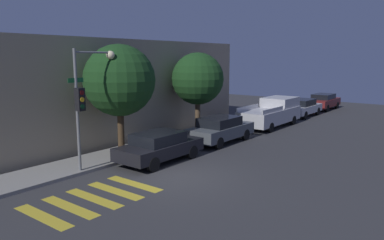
% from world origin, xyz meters
% --- Properties ---
extents(ground_plane, '(60.00, 60.00, 0.00)m').
position_xyz_m(ground_plane, '(0.00, 0.00, 0.00)').
color(ground_plane, '#333335').
extents(sidewalk, '(26.00, 2.25, 0.14)m').
position_xyz_m(sidewalk, '(0.00, 4.32, 0.07)').
color(sidewalk, gray).
rests_on(sidewalk, ground).
extents(building_row, '(26.00, 6.00, 5.63)m').
position_xyz_m(building_row, '(0.00, 8.85, 2.82)').
color(building_row, gray).
rests_on(building_row, ground).
extents(crosswalk, '(4.15, 2.60, 0.00)m').
position_xyz_m(crosswalk, '(-3.38, 0.80, 0.00)').
color(crosswalk, gold).
rests_on(crosswalk, ground).
extents(traffic_light_pole, '(2.30, 0.56, 5.02)m').
position_xyz_m(traffic_light_pole, '(-1.57, 3.37, 3.35)').
color(traffic_light_pole, slate).
rests_on(traffic_light_pole, ground).
extents(sedan_near_corner, '(4.21, 1.86, 1.36)m').
position_xyz_m(sedan_near_corner, '(1.27, 2.10, 0.72)').
color(sedan_near_corner, black).
rests_on(sedan_near_corner, ground).
extents(sedan_middle, '(4.38, 1.84, 1.44)m').
position_xyz_m(sedan_middle, '(6.21, 2.10, 0.75)').
color(sedan_middle, '#4C5156').
rests_on(sedan_middle, ground).
extents(pickup_truck, '(5.68, 2.10, 1.88)m').
position_xyz_m(pickup_truck, '(12.57, 2.10, 0.94)').
color(pickup_truck, '#BCBCC1').
rests_on(pickup_truck, ground).
extents(sedan_far_end, '(4.42, 1.75, 1.38)m').
position_xyz_m(sedan_far_end, '(17.99, 2.10, 0.73)').
color(sedan_far_end, silver).
rests_on(sedan_far_end, ground).
extents(sedan_tail_of_row, '(4.36, 1.76, 1.42)m').
position_xyz_m(sedan_tail_of_row, '(22.99, 2.10, 0.75)').
color(sedan_tail_of_row, maroon).
rests_on(sedan_tail_of_row, ground).
extents(tree_near_corner, '(3.35, 3.35, 5.29)m').
position_xyz_m(tree_near_corner, '(0.88, 4.21, 3.60)').
color(tree_near_corner, '#42301E').
rests_on(tree_near_corner, ground).
extents(tree_midblock, '(3.08, 3.08, 4.97)m').
position_xyz_m(tree_midblock, '(6.92, 4.21, 3.41)').
color(tree_midblock, brown).
rests_on(tree_midblock, ground).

